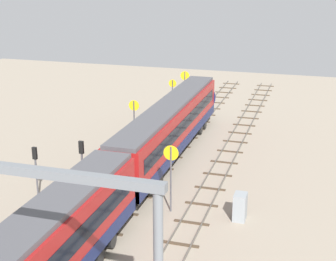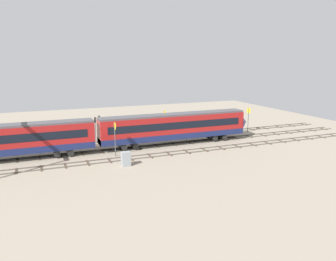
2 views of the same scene
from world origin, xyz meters
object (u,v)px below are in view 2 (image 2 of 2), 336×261
Objects in this scene: speed_sign_mid_trackside at (165,121)px; speed_sign_far_trackside at (115,134)px; relay_cabinet at (126,159)px; speed_sign_near_foreground at (225,118)px; train at (100,134)px; speed_sign_distant_end at (248,116)px; signal_light_trackside_departure at (99,127)px; signal_light_trackside_approach at (95,125)px.

speed_sign_mid_trackside is 11.84m from speed_sign_far_trackside.
relay_cabinet is (0.18, -4.78, -2.33)m from speed_sign_far_trackside.
speed_sign_near_foreground is 24.09m from relay_cabinet.
train reaches higher than relay_cabinet.
speed_sign_distant_end is at bearing -0.83° from speed_sign_mid_trackside.
signal_light_trackside_departure is at bearing 80.32° from train.
train is 9.96× the size of speed_sign_mid_trackside.
speed_sign_mid_trackside is at bearing 48.81° from relay_cabinet.
speed_sign_distant_end is 1.13× the size of signal_light_trackside_approach.
speed_sign_mid_trackside is 1.25× the size of signal_light_trackside_approach.
speed_sign_distant_end is 2.46× the size of relay_cabinet.
signal_light_trackside_approach is 0.83× the size of signal_light_trackside_departure.
signal_light_trackside_approach is 14.80m from relay_cabinet.
speed_sign_distant_end is 27.46m from signal_light_trackside_departure.
speed_sign_near_foreground is 22.76m from signal_light_trackside_approach.
signal_light_trackside_approach is (0.51, 6.71, 0.01)m from train.
speed_sign_near_foreground is at bearing -0.85° from speed_sign_mid_trackside.
speed_sign_distant_end is at bearing 13.07° from speed_sign_far_trackside.
speed_sign_near_foreground is 2.47× the size of relay_cabinet.
speed_sign_distant_end is at bearing 22.55° from relay_cabinet.
signal_light_trackside_departure reaches higher than speed_sign_far_trackside.
speed_sign_distant_end is 27.71m from signal_light_trackside_approach.
relay_cabinet is (1.64, -7.94, -1.73)m from train.
relay_cabinet is at bearing -152.72° from speed_sign_near_foreground.
train reaches higher than speed_sign_near_foreground.
speed_sign_far_trackside is 0.99× the size of signal_light_trackside_departure.
train is 11.89m from speed_sign_mid_trackside.
signal_light_trackside_departure is at bearing 98.72° from speed_sign_far_trackside.
speed_sign_distant_end reaches higher than signal_light_trackside_approach.
speed_sign_near_foreground is at bearing 7.60° from train.
speed_sign_near_foreground is 5.00m from speed_sign_distant_end.
train reaches higher than signal_light_trackside_approach.
speed_sign_distant_end is (16.55, -0.24, -0.20)m from speed_sign_mid_trackside.
relay_cabinet is (-9.78, -11.18, -2.39)m from speed_sign_mid_trackside.
train reaches higher than speed_sign_far_trackside.
speed_sign_mid_trackside reaches higher than speed_sign_near_foreground.
signal_light_trackside_departure is at bearing -90.02° from signal_light_trackside_approach.
speed_sign_near_foreground reaches higher than speed_sign_distant_end.
train is at bearing -173.88° from speed_sign_distant_end.
signal_light_trackside_approach is 2.17× the size of relay_cabinet.
train is 8.29m from relay_cabinet.
speed_sign_far_trackside is (-21.52, -6.22, 0.31)m from speed_sign_near_foreground.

